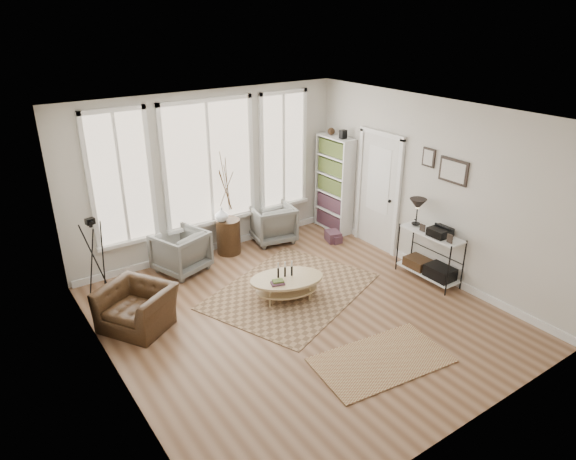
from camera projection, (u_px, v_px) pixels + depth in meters
room at (301, 225)px, 6.97m from camera, size 5.50×5.54×2.90m
bay_window at (210, 166)px, 8.92m from camera, size 4.14×0.12×2.24m
door at (378, 189)px, 9.27m from camera, size 0.09×1.06×2.22m
bookcase at (335, 184)px, 10.08m from camera, size 0.31×0.85×2.06m
low_shelf at (430, 251)px, 8.32m from camera, size 0.38×1.08×1.30m
wall_art at (447, 167)px, 7.90m from camera, size 0.04×0.88×0.44m
rug_main at (291, 291)px, 8.15m from camera, size 3.07×2.72×0.01m
rug_runner at (381, 360)px, 6.54m from camera, size 1.82×1.15×0.01m
coffee_table at (286, 282)px, 7.84m from camera, size 1.30×1.04×0.52m
armchair_left at (181, 251)px, 8.65m from camera, size 0.98×1.00×0.72m
armchair_right at (272, 223)px, 9.79m from camera, size 0.91×0.92×0.72m
side_table at (227, 208)px, 9.09m from camera, size 0.43×0.43×1.82m
vase at (222, 214)px, 9.07m from camera, size 0.30×0.30×0.25m
accent_chair at (137, 307)px, 7.15m from camera, size 1.22×1.18×0.60m
tripod_camera at (97, 261)px, 7.80m from camera, size 0.46×0.46×1.30m
book_stack_near at (333, 236)px, 9.86m from camera, size 0.32×0.37×0.20m
book_stack_far at (335, 239)px, 9.82m from camera, size 0.19×0.24×0.15m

